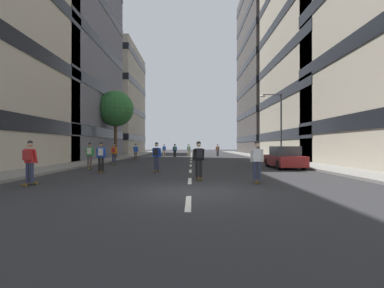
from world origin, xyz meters
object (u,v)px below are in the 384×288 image
at_px(skater_3, 258,159).
at_px(skater_10, 176,149).
at_px(skater_4, 90,154).
at_px(skater_12, 218,149).
at_px(skater_1, 165,149).
at_px(skater_9, 102,155).
at_px(parked_car_near, 285,158).
at_px(skater_6, 189,149).
at_px(skater_0, 30,160).
at_px(skater_11, 157,155).
at_px(skater_2, 137,151).
at_px(skater_7, 176,150).
at_px(skater_5, 200,158).
at_px(skater_8, 115,152).
at_px(street_tree_near, 116,109).
at_px(streetlamp_right, 278,119).

relative_size(skater_3, skater_10, 1.00).
xyz_separation_m(skater_4, skater_12, (10.71, 22.72, 0.00)).
relative_size(skater_1, skater_12, 1.00).
height_order(skater_3, skater_9, same).
height_order(parked_car_near, skater_6, skater_6).
distance_m(skater_0, skater_4, 8.43).
bearing_deg(skater_3, skater_11, 133.49).
distance_m(skater_2, skater_9, 15.33).
distance_m(skater_7, skater_11, 20.12).
bearing_deg(skater_11, skater_7, 90.26).
xyz_separation_m(skater_5, skater_11, (-2.45, 3.98, 0.00)).
relative_size(skater_7, skater_10, 1.00).
bearing_deg(skater_12, skater_11, -103.15).
distance_m(skater_2, skater_12, 14.35).
bearing_deg(skater_1, skater_4, -96.69).
height_order(skater_0, skater_12, same).
distance_m(skater_8, skater_11, 8.51).
height_order(skater_1, skater_7, same).
xyz_separation_m(street_tree_near, skater_5, (9.48, -21.53, -4.95)).
distance_m(skater_4, skater_10, 24.09).
relative_size(streetlamp_right, skater_1, 3.65).
distance_m(skater_8, skater_9, 7.88).
distance_m(street_tree_near, skater_11, 19.55).
distance_m(skater_3, skater_10, 31.65).
distance_m(skater_3, skater_8, 15.53).
distance_m(streetlamp_right, skater_2, 15.34).
distance_m(parked_car_near, skater_11, 9.02).
distance_m(skater_4, skater_5, 9.69).
distance_m(parked_car_near, skater_1, 25.75).
distance_m(skater_1, skater_7, 6.49).
height_order(skater_1, skater_12, same).
bearing_deg(streetlamp_right, skater_4, -150.64).
height_order(skater_6, skater_12, same).
xyz_separation_m(skater_0, skater_11, (4.28, 6.02, 0.00)).
relative_size(skater_4, skater_11, 1.00).
relative_size(street_tree_near, skater_12, 4.49).
distance_m(street_tree_near, skater_2, 6.43).
relative_size(streetlamp_right, skater_5, 3.65).
xyz_separation_m(skater_4, skater_6, (6.47, 24.48, 0.00)).
bearing_deg(skater_8, skater_12, 59.94).
xyz_separation_m(parked_car_near, skater_0, (-12.83, -8.86, 0.32)).
relative_size(skater_3, skater_11, 1.00).
relative_size(skater_4, skater_5, 1.00).
height_order(parked_car_near, skater_7, skater_7).
height_order(skater_5, skater_8, same).
relative_size(skater_1, skater_2, 1.00).
distance_m(skater_5, skater_7, 24.23).
bearing_deg(parked_car_near, skater_8, 161.37).
bearing_deg(skater_9, parked_car_near, 16.09).
xyz_separation_m(skater_1, skater_3, (6.92, -31.46, 0.00)).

